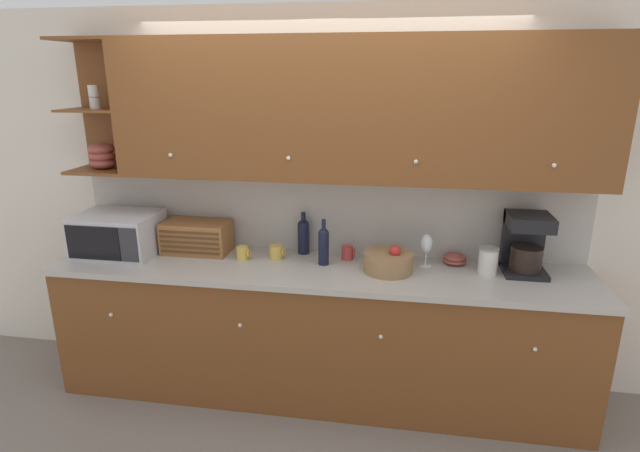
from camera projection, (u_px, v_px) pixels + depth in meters
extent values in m
plane|color=slate|center=(325.00, 365.00, 3.87)|extent=(24.00, 24.00, 0.00)
cube|color=silver|center=(326.00, 202.00, 3.52)|extent=(5.92, 0.06, 2.60)
cube|color=brown|center=(318.00, 334.00, 3.43)|extent=(3.52, 0.65, 0.91)
cube|color=#B7B2A8|center=(317.00, 270.00, 3.28)|extent=(3.54, 0.68, 0.04)
sphere|color=white|center=(111.00, 315.00, 3.27)|extent=(0.03, 0.03, 0.03)
sphere|color=white|center=(240.00, 325.00, 3.13)|extent=(0.03, 0.03, 0.03)
sphere|color=white|center=(381.00, 337.00, 3.00)|extent=(0.03, 0.03, 0.03)
sphere|color=white|center=(535.00, 349.00, 2.86)|extent=(0.03, 0.03, 0.03)
cube|color=#B7B2A8|center=(325.00, 213.00, 3.51)|extent=(3.52, 0.01, 0.56)
cube|color=brown|center=(355.00, 110.00, 3.11)|extent=(3.10, 0.34, 0.88)
cube|color=brown|center=(109.00, 106.00, 3.53)|extent=(0.42, 0.02, 0.88)
cube|color=brown|center=(104.00, 170.00, 3.50)|extent=(0.42, 0.34, 0.02)
cube|color=brown|center=(96.00, 110.00, 3.38)|extent=(0.42, 0.34, 0.02)
cube|color=brown|center=(87.00, 39.00, 3.25)|extent=(0.42, 0.34, 0.02)
sphere|color=white|center=(170.00, 155.00, 3.20)|extent=(0.03, 0.03, 0.03)
sphere|color=white|center=(288.00, 158.00, 3.08)|extent=(0.03, 0.03, 0.03)
sphere|color=white|center=(416.00, 162.00, 2.96)|extent=(0.03, 0.03, 0.03)
sphere|color=white|center=(554.00, 165.00, 2.84)|extent=(0.03, 0.03, 0.03)
ellipsoid|color=#9E473D|center=(103.00, 163.00, 3.49)|extent=(0.18, 0.18, 0.08)
ellipsoid|color=#9E473D|center=(102.00, 156.00, 3.48)|extent=(0.18, 0.18, 0.08)
ellipsoid|color=#9E473D|center=(101.00, 149.00, 3.46)|extent=(0.18, 0.18, 0.08)
cylinder|color=silver|center=(95.00, 103.00, 3.37)|extent=(0.07, 0.07, 0.08)
cylinder|color=silver|center=(94.00, 91.00, 3.35)|extent=(0.07, 0.07, 0.08)
cube|color=silver|center=(119.00, 234.00, 3.49)|extent=(0.54, 0.42, 0.29)
cube|color=black|center=(93.00, 243.00, 3.30)|extent=(0.38, 0.01, 0.23)
cube|color=#2D2D33|center=(129.00, 245.00, 3.26)|extent=(0.12, 0.01, 0.23)
cube|color=#996033|center=(197.00, 237.00, 3.54)|extent=(0.46, 0.26, 0.22)
cube|color=#54351C|center=(190.00, 253.00, 3.43)|extent=(0.43, 0.01, 0.02)
cube|color=#54351C|center=(190.00, 248.00, 3.42)|extent=(0.43, 0.01, 0.02)
cube|color=#54351C|center=(189.00, 243.00, 3.41)|extent=(0.43, 0.01, 0.02)
cube|color=#54351C|center=(189.00, 238.00, 3.40)|extent=(0.43, 0.01, 0.02)
cube|color=#54351C|center=(189.00, 233.00, 3.39)|extent=(0.43, 0.01, 0.02)
cylinder|color=gold|center=(242.00, 253.00, 3.40)|extent=(0.08, 0.08, 0.09)
torus|color=gold|center=(249.00, 253.00, 3.39)|extent=(0.01, 0.06, 0.06)
cylinder|color=gold|center=(276.00, 252.00, 3.42)|extent=(0.09, 0.09, 0.09)
torus|color=gold|center=(283.00, 252.00, 3.42)|extent=(0.01, 0.06, 0.06)
cylinder|color=black|center=(304.00, 239.00, 3.51)|extent=(0.08, 0.08, 0.21)
sphere|color=black|center=(303.00, 225.00, 3.48)|extent=(0.08, 0.08, 0.08)
cylinder|color=black|center=(303.00, 217.00, 3.46)|extent=(0.03, 0.03, 0.07)
cylinder|color=black|center=(324.00, 249.00, 3.30)|extent=(0.07, 0.07, 0.22)
sphere|color=black|center=(324.00, 233.00, 3.27)|extent=(0.07, 0.07, 0.07)
cylinder|color=black|center=(324.00, 225.00, 3.26)|extent=(0.03, 0.03, 0.07)
cylinder|color=#B73D38|center=(347.00, 253.00, 3.41)|extent=(0.08, 0.08, 0.09)
torus|color=#B73D38|center=(354.00, 253.00, 3.41)|extent=(0.01, 0.06, 0.06)
cylinder|color=#937047|center=(388.00, 262.00, 3.20)|extent=(0.32, 0.32, 0.13)
sphere|color=red|center=(395.00, 251.00, 3.15)|extent=(0.08, 0.08, 0.08)
cylinder|color=silver|center=(425.00, 266.00, 3.30)|extent=(0.07, 0.07, 0.01)
cylinder|color=silver|center=(426.00, 259.00, 3.28)|extent=(0.01, 0.01, 0.09)
ellipsoid|color=silver|center=(427.00, 244.00, 3.25)|extent=(0.08, 0.08, 0.13)
ellipsoid|color=#9E473D|center=(454.00, 260.00, 3.34)|extent=(0.16, 0.16, 0.04)
ellipsoid|color=#9E473D|center=(455.00, 257.00, 3.33)|extent=(0.15, 0.15, 0.04)
cylinder|color=silver|center=(488.00, 262.00, 3.14)|extent=(0.12, 0.12, 0.17)
cylinder|color=gray|center=(489.00, 249.00, 3.12)|extent=(0.12, 0.12, 0.01)
cube|color=black|center=(523.00, 271.00, 3.18)|extent=(0.26, 0.28, 0.03)
cylinder|color=black|center=(526.00, 258.00, 3.14)|extent=(0.19, 0.19, 0.15)
cube|color=black|center=(523.00, 239.00, 3.23)|extent=(0.26, 0.06, 0.39)
cube|color=black|center=(530.00, 221.00, 3.09)|extent=(0.26, 0.28, 0.08)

